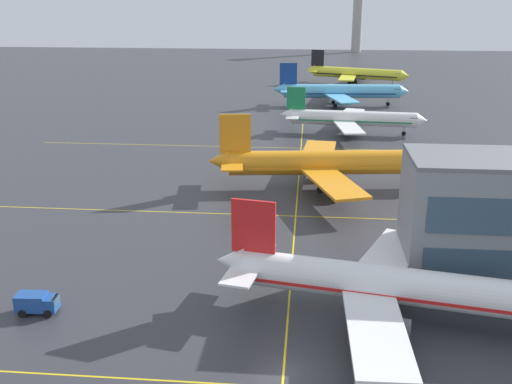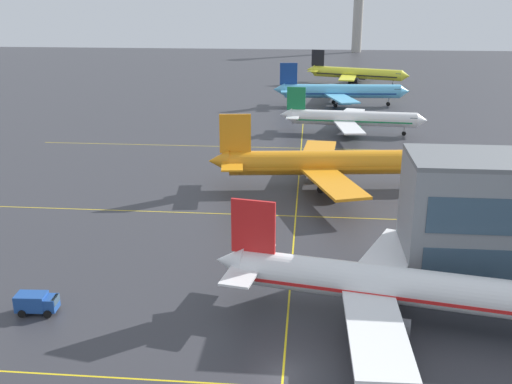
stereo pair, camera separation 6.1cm
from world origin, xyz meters
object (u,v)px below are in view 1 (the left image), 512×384
(airliner_front_gate, at_px, (390,285))
(airliner_third_row, at_px, (351,118))
(service_truck_red_van, at_px, (37,302))
(airliner_far_right_stand, at_px, (355,73))
(control_tower, at_px, (358,2))
(airliner_second_row, at_px, (328,163))
(airliner_far_left_stand, at_px, (340,91))

(airliner_front_gate, bearing_deg, airliner_third_row, 89.14)
(airliner_front_gate, bearing_deg, service_truck_red_van, -177.02)
(airliner_far_right_stand, relative_size, control_tower, 0.80)
(airliner_second_row, bearing_deg, airliner_far_left_stand, 86.16)
(airliner_second_row, xyz_separation_m, airliner_far_left_stand, (5.07, 75.59, -0.16))
(airliner_second_row, relative_size, control_tower, 0.90)
(airliner_front_gate, relative_size, control_tower, 0.81)
(airliner_third_row, bearing_deg, control_tower, 85.84)
(airliner_second_row, xyz_separation_m, service_truck_red_van, (-30.26, -43.76, -3.08))
(control_tower, bearing_deg, airliner_far_left_stand, -95.47)
(airliner_far_left_stand, xyz_separation_m, control_tower, (15.31, 159.91, 21.43))
(service_truck_red_van, height_order, control_tower, control_tower)
(airliner_second_row, xyz_separation_m, control_tower, (20.38, 235.50, 21.27))
(airliner_second_row, bearing_deg, airliner_front_gate, -83.28)
(service_truck_red_van, bearing_deg, airliner_far_right_stand, 75.20)
(airliner_far_left_stand, height_order, control_tower, control_tower)
(airliner_far_left_stand, bearing_deg, control_tower, 84.53)
(airliner_far_right_stand, bearing_deg, control_tower, 86.04)
(airliner_far_left_stand, distance_m, control_tower, 162.06)
(airliner_far_right_stand, xyz_separation_m, service_truck_red_van, (-42.42, -160.62, -2.72))
(airliner_third_row, xyz_separation_m, control_tower, (14.20, 195.14, 21.99))
(airliner_third_row, height_order, airliner_far_left_stand, airliner_far_left_stand)
(airliner_front_gate, relative_size, service_truck_red_van, 8.57)
(airliner_far_left_stand, height_order, service_truck_red_van, airliner_far_left_stand)
(airliner_far_right_stand, distance_m, service_truck_red_van, 166.15)
(airliner_second_row, relative_size, airliner_far_left_stand, 1.04)
(airliner_front_gate, xyz_separation_m, control_tower, (15.44, 277.43, 21.68))
(airliner_far_left_stand, relative_size, service_truck_red_van, 9.14)
(airliner_front_gate, distance_m, airliner_far_left_stand, 117.52)
(airliner_far_right_stand, relative_size, service_truck_red_van, 8.45)
(airliner_far_left_stand, bearing_deg, airliner_front_gate, -90.06)
(airliner_front_gate, distance_m, airliner_third_row, 82.30)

